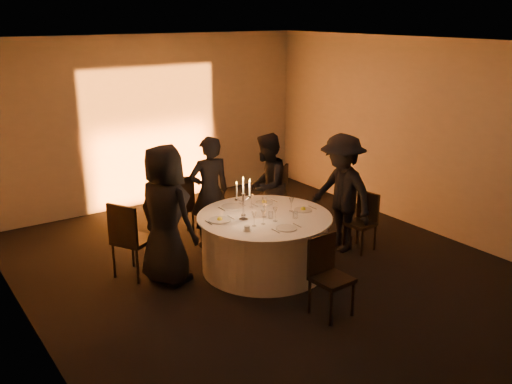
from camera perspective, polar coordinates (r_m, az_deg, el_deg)
floor at (r=7.87m, az=0.83°, el=-7.67°), size 7.00×7.00×0.00m
ceiling at (r=7.12m, az=0.94°, el=14.71°), size 7.00×7.00×0.00m
wall_back at (r=10.34m, az=-10.48°, el=6.96°), size 7.00×0.00×7.00m
wall_left at (r=6.19m, az=-22.41°, el=-1.25°), size 0.00×7.00×7.00m
wall_right at (r=9.37m, az=16.11°, el=5.47°), size 0.00×7.00×7.00m
uplighter_fixture at (r=10.44m, az=-9.36°, el=-1.12°), size 0.25×0.12×0.10m
banquet_table at (r=7.71m, az=0.84°, el=-5.09°), size 1.80×1.80×0.77m
chair_left at (r=7.57m, az=-12.56°, el=-4.31°), size 0.62×0.62×1.04m
chair_back_left at (r=8.73m, az=-7.76°, el=-1.14°), size 0.54×0.54×1.02m
chair_back_right at (r=9.08m, az=2.03°, el=-0.17°), size 0.64×0.64×1.04m
chair_right at (r=8.48m, az=10.69°, el=-2.59°), size 0.43×0.43×0.85m
chair_front at (r=6.64m, az=7.15°, el=-7.84°), size 0.43×0.43×0.93m
guest_left at (r=7.28m, az=-9.04°, el=-2.30°), size 0.83×1.03×1.82m
guest_back_left at (r=8.37m, az=-4.66°, el=-0.02°), size 0.66×0.49×1.67m
guest_back_right at (r=8.75m, az=1.08°, el=0.66°), size 1.00×0.96×1.62m
guest_right at (r=8.30m, az=8.55°, el=-0.10°), size 0.69×1.14×1.73m
plate_left at (r=7.41m, az=-3.65°, el=-2.76°), size 0.36×0.29×0.08m
plate_back_left at (r=7.91m, az=-2.42°, el=-1.47°), size 0.36×0.29×0.01m
plate_back_right at (r=8.06m, az=0.84°, el=-1.00°), size 0.36×0.25×0.08m
plate_right at (r=7.79m, az=4.73°, el=-1.72°), size 0.36×0.25×0.08m
plate_front at (r=7.14m, az=3.06°, el=-3.63°), size 0.36×0.26×0.01m
coffee_cup at (r=7.06m, az=-0.90°, el=-3.65°), size 0.11×0.11×0.07m
candelabra at (r=7.34m, az=-1.28°, el=-1.34°), size 0.25×0.12×0.59m
wine_glass_a at (r=7.70m, az=0.84°, el=-0.96°), size 0.07×0.07×0.19m
wine_glass_b at (r=7.71m, az=3.56°, el=-0.97°), size 0.07×0.07×0.19m
wine_glass_c at (r=7.48m, az=0.84°, el=-1.53°), size 0.07×0.07×0.19m
wine_glass_d at (r=7.17m, az=-0.19°, el=-2.40°), size 0.07×0.07×0.19m
wine_glass_e at (r=7.33m, az=1.94°, el=-1.94°), size 0.07×0.07×0.19m
wine_glass_f at (r=7.23m, az=0.74°, el=-2.21°), size 0.07×0.07×0.19m
wine_glass_g at (r=7.85m, az=-0.47°, el=-0.60°), size 0.07×0.07×0.19m
tumbler_a at (r=7.49m, az=3.95°, el=-2.30°), size 0.07×0.07×0.09m
tumbler_b at (r=7.47m, az=1.49°, el=-2.33°), size 0.07×0.07×0.09m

